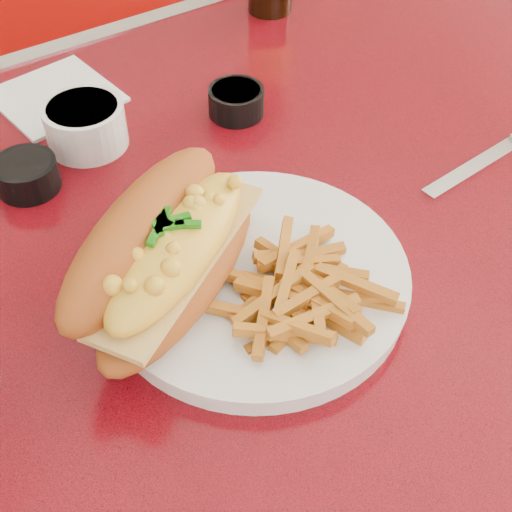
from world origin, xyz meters
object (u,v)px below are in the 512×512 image
mac_hoagie (166,251)px  booth_bench_far (37,164)px  dinner_plate (256,278)px  sauce_cup_right (236,100)px  diner_table (235,309)px  gravy_ramekin (85,124)px  fork (290,229)px  sauce_cup_left (26,174)px  knife (509,145)px

mac_hoagie → booth_bench_far: bearing=51.2°
dinner_plate → sauce_cup_right: (0.13, 0.24, 0.01)m
diner_table → dinner_plate: 0.20m
dinner_plate → gravy_ramekin: bearing=97.5°
gravy_ramekin → sauce_cup_right: size_ratio=1.40×
fork → sauce_cup_right: (0.08, 0.21, -0.00)m
booth_bench_far → sauce_cup_right: (0.09, -0.67, 0.50)m
sauce_cup_left → fork: bearing=-51.1°
sauce_cup_left → mac_hoagie: bearing=-77.7°
booth_bench_far → dinner_plate: booth_bench_far is taller
sauce_cup_left → knife: 0.53m
dinner_plate → mac_hoagie: size_ratio=1.15×
diner_table → fork: 0.20m
sauce_cup_right → sauce_cup_left: bearing=178.1°
gravy_ramekin → sauce_cup_right: (0.17, -0.04, -0.01)m
mac_hoagie → fork: bearing=-31.9°
booth_bench_far → diner_table: bearing=-90.0°
mac_hoagie → sauce_cup_left: 0.23m
booth_bench_far → fork: size_ratio=9.44×
diner_table → dinner_plate: size_ratio=4.11×
sauce_cup_right → fork: bearing=-109.5°
booth_bench_far → gravy_ramekin: bearing=-96.9°
mac_hoagie → sauce_cup_left: size_ratio=3.04×
fork → dinner_plate: bearing=80.6°
fork → knife: bearing=-126.9°
diner_table → booth_bench_far: (0.00, 0.81, -0.32)m
dinner_plate → sauce_cup_left: (-0.12, 0.25, 0.01)m
dinner_plate → diner_table: bearing=69.2°
gravy_ramekin → knife: size_ratio=0.50×
dinner_plate → mac_hoagie: bearing=159.0°
diner_table → booth_bench_far: bearing=90.0°
dinner_plate → knife: size_ratio=1.31×
diner_table → gravy_ramekin: bearing=112.7°
diner_table → knife: knife is taller
sauce_cup_right → gravy_ramekin: bearing=165.8°
diner_table → sauce_cup_left: (-0.16, 0.15, 0.18)m
dinner_plate → mac_hoagie: 0.09m
booth_bench_far → dinner_plate: (-0.04, -0.91, 0.49)m
dinner_plate → mac_hoagie: (-0.07, 0.03, 0.05)m
mac_hoagie → dinner_plate: bearing=-52.6°
dinner_plate → sauce_cup_right: size_ratio=3.62×
booth_bench_far → mac_hoagie: 1.05m
sauce_cup_left → sauce_cup_right: (0.25, -0.01, -0.00)m
diner_table → sauce_cup_right: bearing=55.7°
gravy_ramekin → dinner_plate: bearing=-82.5°
diner_table → gravy_ramekin: 0.27m
booth_bench_far → gravy_ramekin: size_ratio=10.39×
gravy_ramekin → knife: 0.47m
dinner_plate → fork: (0.06, 0.03, 0.01)m
sauce_cup_left → diner_table: bearing=-42.6°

